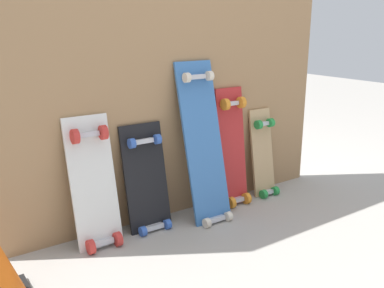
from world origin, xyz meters
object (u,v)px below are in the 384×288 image
skateboard_natural (263,158)px  skateboard_red (233,152)px  skateboard_blue (204,149)px  skateboard_white (95,189)px  skateboard_black (147,184)px

skateboard_natural → skateboard_red: bearing=179.6°
skateboard_blue → skateboard_red: 0.27m
skateboard_white → skateboard_red: bearing=1.5°
skateboard_red → skateboard_white: bearing=-178.5°
skateboard_blue → skateboard_red: (0.25, 0.06, -0.08)m
skateboard_black → skateboard_blue: skateboard_blue is taller
skateboard_white → skateboard_natural: bearing=1.0°
skateboard_black → skateboard_white: bearing=-177.5°
skateboard_black → skateboard_blue: (0.33, -0.05, 0.15)m
skateboard_black → skateboard_red: bearing=1.0°
skateboard_red → skateboard_blue: bearing=-165.9°
skateboard_natural → skateboard_black: bearing=-179.5°
skateboard_blue → skateboard_red: size_ratio=1.23×
skateboard_white → skateboard_red: (0.87, 0.02, 0.03)m
skateboard_white → skateboard_red: 0.87m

